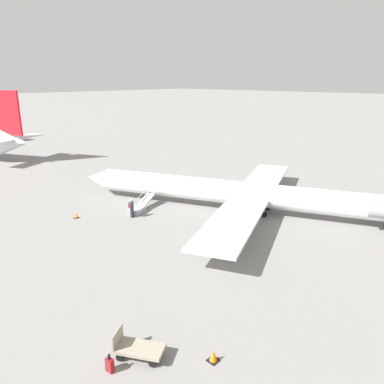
# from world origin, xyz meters

# --- Properties ---
(ground_plane) EXTENTS (600.00, 600.00, 0.00)m
(ground_plane) POSITION_xyz_m (0.00, 0.00, 0.00)
(ground_plane) COLOR gray
(airplane_main) EXTENTS (31.99, 25.43, 5.84)m
(airplane_main) POSITION_xyz_m (-0.83, -0.34, 1.74)
(airplane_main) COLOR white
(airplane_main) RESTS_ON ground
(boarding_stairs) EXTENTS (2.47, 4.09, 1.53)m
(boarding_stairs) POSITION_xyz_m (6.48, 6.61, 0.35)
(boarding_stairs) COLOR #99999E
(boarding_stairs) RESTS_ON ground
(passenger) EXTENTS (0.45, 0.57, 1.74)m
(passenger) POSITION_xyz_m (5.75, 8.04, 1.00)
(passenger) COLOR #23232D
(passenger) RESTS_ON ground
(luggage_cart) EXTENTS (2.46, 2.03, 1.22)m
(luggage_cart) POSITION_xyz_m (-8.46, 19.01, 0.46)
(luggage_cart) COLOR #9E937F
(luggage_cart) RESTS_ON ground
(suitcase) EXTENTS (0.39, 0.26, 0.88)m
(suitcase) POSITION_xyz_m (-8.31, 20.38, 0.33)
(suitcase) COLOR maroon
(suitcase) RESTS_ON ground
(traffic_cone_near_stairs) EXTENTS (0.43, 0.43, 0.48)m
(traffic_cone_near_stairs) POSITION_xyz_m (9.32, 11.56, 0.22)
(traffic_cone_near_stairs) COLOR black
(traffic_cone_near_stairs) RESTS_ON ground
(traffic_cone_near_cart) EXTENTS (0.49, 0.49, 0.53)m
(traffic_cone_near_cart) POSITION_xyz_m (-11.17, 16.87, 0.25)
(traffic_cone_near_cart) COLOR black
(traffic_cone_near_cart) RESTS_ON ground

